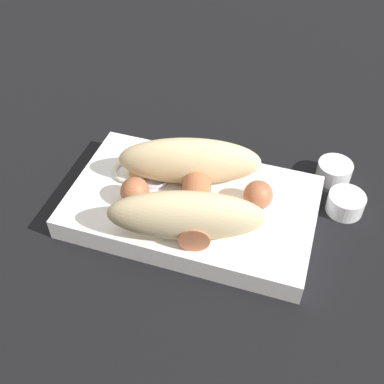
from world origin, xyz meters
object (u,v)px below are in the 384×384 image
at_px(bread_roll, 188,187).
at_px(condiment_cup_near, 345,204).
at_px(condiment_cup_far, 334,172).
at_px(sausage, 196,193).
at_px(food_tray, 192,206).

bearing_deg(bread_roll, condiment_cup_near, -156.32).
relative_size(bread_roll, condiment_cup_far, 4.40).
bearing_deg(bread_roll, condiment_cup_far, -140.11).
bearing_deg(condiment_cup_far, sausage, 39.83).
relative_size(condiment_cup_near, condiment_cup_far, 1.00).
bearing_deg(condiment_cup_near, condiment_cup_far, -69.96).
bearing_deg(sausage, condiment_cup_far, -140.17).
bearing_deg(condiment_cup_near, bread_roll, 23.68).
xyz_separation_m(food_tray, condiment_cup_near, (-0.17, -0.06, -0.00)).
distance_m(food_tray, bread_roll, 0.04).
bearing_deg(sausage, food_tray, -41.73).
distance_m(food_tray, sausage, 0.03).
relative_size(food_tray, condiment_cup_far, 6.47).
bearing_deg(condiment_cup_far, condiment_cup_near, 110.04).
xyz_separation_m(bread_roll, condiment_cup_near, (-0.17, -0.07, -0.05)).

